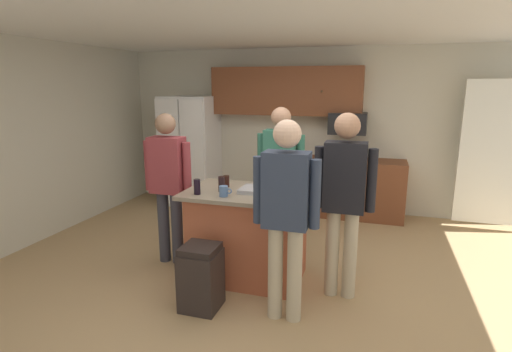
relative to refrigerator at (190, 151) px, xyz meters
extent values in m
plane|color=tan|center=(2.00, -2.38, -0.92)|extent=(7.04, 7.04, 0.00)
plane|color=white|center=(2.00, -2.38, 1.68)|extent=(7.04, 7.04, 0.00)
cube|color=beige|center=(2.00, 0.42, 0.38)|extent=(6.40, 0.10, 2.60)
cube|color=beige|center=(-1.20, -2.38, 0.38)|extent=(0.10, 5.60, 2.60)
cube|color=white|center=(4.60, 0.02, 0.18)|extent=(0.90, 0.06, 2.00)
cube|color=brown|center=(1.60, 0.22, 1.00)|extent=(2.40, 0.35, 0.75)
sphere|color=#4C3823|center=(2.20, 0.03, 1.00)|extent=(0.04, 0.04, 0.04)
cube|color=brown|center=(2.60, 0.10, -0.47)|extent=(1.80, 0.60, 0.90)
sphere|color=#4C3823|center=(3.05, -0.22, -0.47)|extent=(0.04, 0.04, 0.04)
cube|color=white|center=(0.00, 0.02, 0.00)|extent=(0.86, 0.70, 1.84)
cube|color=white|center=(-0.22, -0.35, 0.00)|extent=(0.41, 0.04, 1.76)
cube|color=white|center=(0.22, -0.35, 0.00)|extent=(0.41, 0.04, 1.76)
cylinder|color=#B2B2B7|center=(0.00, -0.38, 0.09)|extent=(0.02, 0.02, 0.35)
cube|color=black|center=(2.60, 0.12, 0.53)|extent=(0.56, 0.40, 0.32)
cube|color=#AD5638|center=(1.81, -2.36, -0.46)|extent=(1.13, 0.71, 0.92)
cube|color=gray|center=(1.81, -2.36, 0.02)|extent=(1.27, 0.85, 0.04)
cylinder|color=tan|center=(2.27, -3.00, -0.49)|extent=(0.13, 0.13, 0.85)
cylinder|color=tan|center=(2.44, -3.00, -0.49)|extent=(0.13, 0.13, 0.85)
cube|color=#2D384C|center=(2.36, -3.00, 0.25)|extent=(0.38, 0.22, 0.64)
sphere|color=beige|center=(2.36, -3.00, 0.72)|extent=(0.23, 0.23, 0.23)
cylinder|color=#2D384C|center=(2.12, -3.00, 0.23)|extent=(0.09, 0.09, 0.58)
cylinder|color=#2D384C|center=(2.60, -3.00, 0.23)|extent=(0.09, 0.09, 0.58)
cylinder|color=#383842|center=(0.75, -2.25, -0.50)|extent=(0.13, 0.13, 0.84)
cylinder|color=#383842|center=(0.92, -2.25, -0.50)|extent=(0.13, 0.13, 0.84)
cube|color=maroon|center=(0.83, -2.25, 0.23)|extent=(0.38, 0.22, 0.63)
sphere|color=#8C664C|center=(0.83, -2.25, 0.69)|extent=(0.23, 0.23, 0.23)
cylinder|color=maroon|center=(0.59, -2.25, 0.21)|extent=(0.09, 0.09, 0.56)
cylinder|color=maroon|center=(1.07, -2.25, 0.21)|extent=(0.09, 0.09, 0.56)
cylinder|color=tan|center=(1.88, -1.60, -0.49)|extent=(0.13, 0.13, 0.86)
cylinder|color=tan|center=(2.05, -1.60, -0.49)|extent=(0.13, 0.13, 0.86)
cube|color=#2D6651|center=(1.97, -1.60, 0.27)|extent=(0.38, 0.22, 0.65)
sphere|color=tan|center=(1.97, -1.60, 0.74)|extent=(0.23, 0.23, 0.23)
cylinder|color=#2D6651|center=(1.73, -1.60, 0.25)|extent=(0.09, 0.09, 0.58)
cylinder|color=#2D6651|center=(2.21, -1.60, 0.25)|extent=(0.09, 0.09, 0.58)
cylinder|color=tan|center=(2.70, -2.45, -0.49)|extent=(0.13, 0.13, 0.87)
cylinder|color=tan|center=(2.87, -2.45, -0.49)|extent=(0.13, 0.13, 0.87)
cube|color=black|center=(2.79, -2.45, 0.27)|extent=(0.38, 0.22, 0.65)
sphere|color=tan|center=(2.79, -2.45, 0.74)|extent=(0.23, 0.23, 0.23)
cylinder|color=black|center=(2.55, -2.45, 0.25)|extent=(0.09, 0.09, 0.58)
cylinder|color=black|center=(3.03, -2.45, 0.25)|extent=(0.09, 0.09, 0.58)
cylinder|color=black|center=(1.37, -2.62, 0.11)|extent=(0.07, 0.07, 0.15)
cylinder|color=black|center=(1.54, -2.25, 0.10)|extent=(0.07, 0.07, 0.12)
cylinder|color=black|center=(1.56, -2.45, 0.11)|extent=(0.07, 0.07, 0.15)
cylinder|color=white|center=(2.09, -2.10, 0.08)|extent=(0.08, 0.08, 0.09)
torus|color=white|center=(2.15, -2.10, 0.09)|extent=(0.06, 0.01, 0.06)
cylinder|color=#4C6B99|center=(1.65, -2.62, 0.09)|extent=(0.09, 0.09, 0.10)
torus|color=#4C6B99|center=(1.71, -2.62, 0.09)|extent=(0.06, 0.01, 0.06)
cube|color=#B7B7BC|center=(1.97, -2.36, 0.05)|extent=(0.44, 0.30, 0.02)
cube|color=#A8A8AD|center=(1.97, -2.36, 0.07)|extent=(0.44, 0.30, 0.02)
cube|color=black|center=(1.59, -3.06, -0.65)|extent=(0.34, 0.34, 0.55)
cube|color=black|center=(1.59, -3.06, -0.34)|extent=(0.32, 0.32, 0.06)
camera|label=1|loc=(3.06, -6.12, 1.10)|focal=28.06mm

